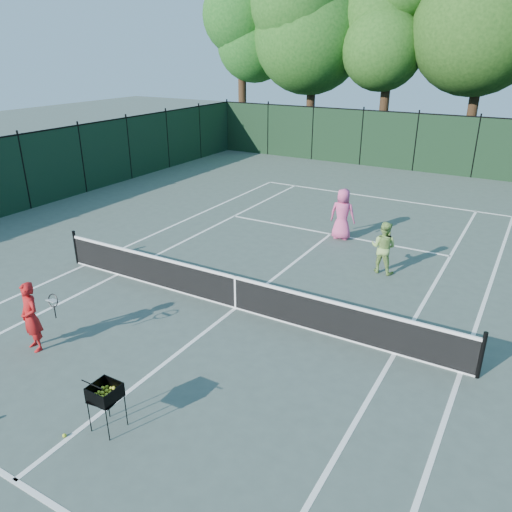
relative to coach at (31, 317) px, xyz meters
The scene contains 19 objects.
ground 4.80m from the coach, 53.21° to the left, with size 90.00×90.00×0.00m, color #43524A.
sideline_doubles_left 4.69m from the coach, 124.96° to the left, with size 0.10×23.77×0.01m, color white.
sideline_doubles_right 9.18m from the coach, 24.49° to the left, with size 0.10×23.77×0.01m, color white.
sideline_singles_left 4.08m from the coach, 108.66° to the left, with size 0.10×23.77×0.01m, color white.
sideline_singles_right 7.96m from the coach, 28.61° to the left, with size 0.10×23.77×0.01m, color white.
baseline_far 15.95m from the coach, 79.75° to the left, with size 10.97×0.10×0.01m, color white.
service_line_near 3.93m from the coach, 42.63° to the right, with size 8.23×0.10×0.01m, color white.
service_line_far 10.61m from the coach, 74.45° to the left, with size 8.23×0.10×0.01m, color white.
center_service_line 4.80m from the coach, 53.21° to the left, with size 0.10×12.80×0.01m, color white.
tennis_net 4.74m from the coach, 53.21° to the left, with size 11.69×0.09×1.06m.
fence_far 21.99m from the coach, 82.59° to the left, with size 24.00×0.05×3.00m, color black.
tree_0 28.23m from the coach, 111.90° to the left, with size 6.40×6.40×13.14m.
tree_1 27.46m from the coach, 101.32° to the left, with size 6.80×6.80×13.98m.
tree_2 26.51m from the coach, 90.37° to the left, with size 6.00×6.00×12.40m.
coach is the anchor object (origin of this frame).
player_pink 10.49m from the coach, 71.65° to the left, with size 0.92×0.64×1.78m.
player_green 9.55m from the coach, 55.74° to the left, with size 0.80×0.65×1.57m.
ball_hopper 3.42m from the coach, 17.38° to the right, with size 0.53×0.53×0.91m.
loose_ball_near_cart 3.26m from the coach, 29.74° to the right, with size 0.07×0.07×0.07m, color #B7CC29.
Camera 1 is at (6.13, -9.50, 6.18)m, focal length 35.00 mm.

